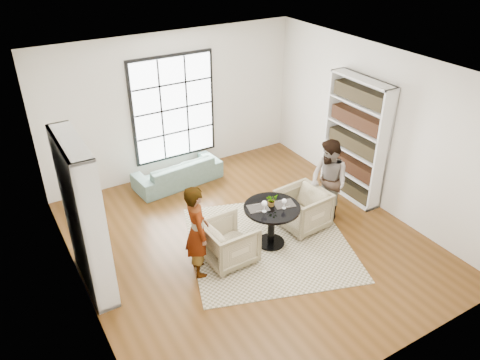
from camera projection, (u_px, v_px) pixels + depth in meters
ground at (248, 240)px, 8.12m from camera, size 6.00×6.00×0.00m
room_shell at (232, 164)px, 7.89m from camera, size 6.00×6.01×6.00m
rug at (269, 243)px, 8.05m from camera, size 3.36×3.36×0.01m
pedestal_table at (272, 217)px, 7.78m from camera, size 0.94×0.94×0.75m
sofa at (178, 172)px, 9.71m from camera, size 1.89×0.89×0.53m
armchair_left at (229, 242)px, 7.50m from camera, size 0.81×0.79×0.71m
armchair_right at (302, 209)px, 8.31m from camera, size 0.87×0.85×0.73m
person_left at (197, 231)px, 7.04m from camera, size 0.48×0.63×1.55m
person_right at (329, 181)px, 8.35m from camera, size 0.61×0.77×1.56m
placemat_left at (258, 208)px, 7.64m from camera, size 0.39×0.33×0.01m
placemat_right at (284, 204)px, 7.74m from camera, size 0.39×0.33×0.01m
cutlery_left at (258, 208)px, 7.63m from camera, size 0.19×0.25×0.01m
cutlery_right at (284, 204)px, 7.74m from camera, size 0.19×0.25×0.01m
wine_glass_left at (264, 204)px, 7.48m from camera, size 0.09×0.09×0.20m
wine_glass_right at (284, 202)px, 7.57m from camera, size 0.08×0.08×0.18m
flower_centerpiece at (272, 200)px, 7.65m from camera, size 0.22×0.20×0.21m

